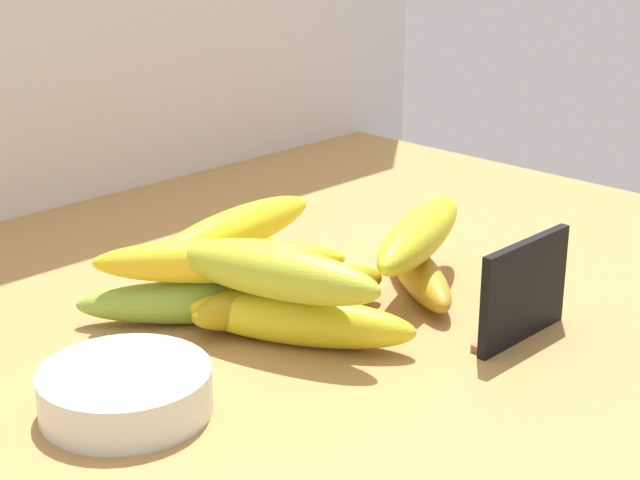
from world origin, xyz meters
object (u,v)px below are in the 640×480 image
banana_0 (419,274)px  banana_1 (234,270)px  chalkboard_sign (523,294)px  banana_3 (291,297)px  banana_6 (420,234)px  banana_4 (300,320)px  banana_8 (274,272)px  banana_2 (200,302)px  banana_5 (237,229)px  fruit_bowl (126,391)px  banana_7 (219,261)px

banana_0 → banana_1: bearing=132.9°
chalkboard_sign → banana_3: chalkboard_sign is taller
chalkboard_sign → banana_6: bearing=81.9°
banana_4 → banana_8: size_ratio=1.02×
chalkboard_sign → banana_1: bearing=111.5°
banana_2 → banana_8: 8.79cm
banana_5 → banana_8: 11.80cm
banana_5 → banana_6: size_ratio=1.02×
banana_1 → fruit_bowl: bearing=-150.4°
banana_3 → banana_8: bearing=-150.8°
banana_7 → banana_5: bearing=37.2°
fruit_bowl → banana_0: banana_0 is taller
banana_1 → banana_8: 12.54cm
fruit_bowl → banana_5: banana_5 is taller
banana_1 → banana_6: size_ratio=0.91×
banana_4 → banana_3: bearing=54.5°
banana_2 → banana_3: size_ratio=1.13×
banana_0 → banana_7: banana_7 is taller
fruit_bowl → banana_6: (31.09, -0.86, 3.98)cm
banana_2 → banana_6: (17.79, -8.95, 3.74)cm
banana_4 → banana_0: bearing=-0.1°
chalkboard_sign → fruit_bowl: bearing=156.3°
banana_3 → banana_6: bearing=-16.7°
banana_8 → banana_6: bearing=-5.0°
banana_0 → banana_5: 16.76cm
banana_1 → banana_7: banana_7 is taller
banana_5 → fruit_bowl: bearing=-151.2°
banana_1 → banana_8: banana_8 is taller
banana_1 → banana_3: bearing=-97.1°
fruit_bowl → banana_3: bearing=8.5°
banana_2 → banana_7: banana_7 is taller
banana_6 → banana_7: bearing=155.5°
banana_3 → banana_4: bearing=-125.5°
banana_3 → banana_5: size_ratio=0.92×
banana_1 → banana_2: 7.28cm
fruit_bowl → banana_2: 15.57cm
banana_3 → banana_0: bearing=-16.7°
fruit_bowl → banana_6: banana_6 is taller
chalkboard_sign → banana_0: size_ratio=0.70×
banana_0 → banana_5: size_ratio=0.81×
banana_7 → banana_8: size_ratio=1.12×
banana_2 → banana_8: (1.49, -7.52, 4.31)cm
fruit_bowl → banana_4: size_ratio=0.64×
chalkboard_sign → banana_8: 19.98cm
chalkboard_sign → banana_4: size_ratio=0.58×
banana_6 → banana_8: banana_8 is taller
banana_7 → fruit_bowl: bearing=-155.0°
chalkboard_sign → banana_7: size_ratio=0.53×
chalkboard_sign → banana_7: (-14.93, 19.65, 1.68)cm
banana_3 → chalkboard_sign: bearing=-56.1°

